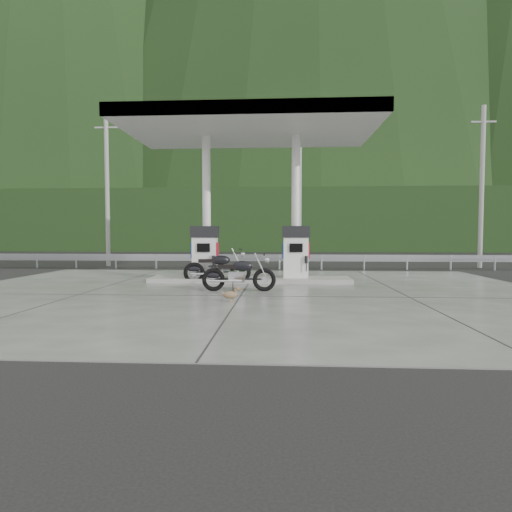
# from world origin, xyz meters

# --- Properties ---
(ground) EXTENTS (160.00, 160.00, 0.00)m
(ground) POSITION_xyz_m (0.00, 0.00, 0.00)
(ground) COLOR black
(ground) RESTS_ON ground
(forecourt_apron) EXTENTS (18.00, 14.00, 0.02)m
(forecourt_apron) POSITION_xyz_m (0.00, 0.00, 0.01)
(forecourt_apron) COLOR #60605C
(forecourt_apron) RESTS_ON ground
(pump_island) EXTENTS (7.00, 1.40, 0.15)m
(pump_island) POSITION_xyz_m (0.00, 2.50, 0.10)
(pump_island) COLOR #9E9C93
(pump_island) RESTS_ON forecourt_apron
(gas_pump_left) EXTENTS (0.95, 0.55, 1.80)m
(gas_pump_left) POSITION_xyz_m (-1.60, 2.50, 1.07)
(gas_pump_left) COLOR white
(gas_pump_left) RESTS_ON pump_island
(gas_pump_right) EXTENTS (0.95, 0.55, 1.80)m
(gas_pump_right) POSITION_xyz_m (1.60, 2.50, 1.07)
(gas_pump_right) COLOR white
(gas_pump_right) RESTS_ON pump_island
(canopy_column_left) EXTENTS (0.30, 0.30, 5.00)m
(canopy_column_left) POSITION_xyz_m (-1.60, 2.90, 2.67)
(canopy_column_left) COLOR white
(canopy_column_left) RESTS_ON pump_island
(canopy_column_right) EXTENTS (0.30, 0.30, 5.00)m
(canopy_column_right) POSITION_xyz_m (1.60, 2.90, 2.67)
(canopy_column_right) COLOR white
(canopy_column_right) RESTS_ON pump_island
(canopy_roof) EXTENTS (8.50, 5.00, 0.40)m
(canopy_roof) POSITION_xyz_m (0.00, 2.50, 5.37)
(canopy_roof) COLOR silver
(canopy_roof) RESTS_ON canopy_column_left
(guardrail) EXTENTS (26.00, 0.16, 1.42)m
(guardrail) POSITION_xyz_m (0.00, 8.00, 0.71)
(guardrail) COLOR #93969A
(guardrail) RESTS_ON ground
(road) EXTENTS (60.00, 7.00, 0.01)m
(road) POSITION_xyz_m (0.00, 11.50, 0.00)
(road) COLOR black
(road) RESTS_ON ground
(utility_pole_a) EXTENTS (0.22, 0.22, 8.00)m
(utility_pole_a) POSITION_xyz_m (-8.00, 9.50, 4.00)
(utility_pole_a) COLOR gray
(utility_pole_a) RESTS_ON ground
(utility_pole_b) EXTENTS (0.22, 0.22, 8.00)m
(utility_pole_b) POSITION_xyz_m (2.00, 9.50, 4.00)
(utility_pole_b) COLOR gray
(utility_pole_b) RESTS_ON ground
(utility_pole_c) EXTENTS (0.22, 0.22, 8.00)m
(utility_pole_c) POSITION_xyz_m (11.00, 9.50, 4.00)
(utility_pole_c) COLOR gray
(utility_pole_c) RESTS_ON ground
(tree_band) EXTENTS (80.00, 6.00, 6.00)m
(tree_band) POSITION_xyz_m (0.00, 30.00, 3.00)
(tree_band) COLOR black
(tree_band) RESTS_ON ground
(forested_hills) EXTENTS (100.00, 40.00, 140.00)m
(forested_hills) POSITION_xyz_m (0.00, 60.00, 0.00)
(forested_hills) COLOR black
(forested_hills) RESTS_ON ground
(motorcycle_left) EXTENTS (2.23, 1.04, 1.02)m
(motorcycle_left) POSITION_xyz_m (-1.09, 2.05, 0.53)
(motorcycle_left) COLOR black
(motorcycle_left) RESTS_ON forecourt_apron
(motorcycle_right) EXTENTS (2.05, 0.69, 0.96)m
(motorcycle_right) POSITION_xyz_m (-0.15, 0.00, 0.50)
(motorcycle_right) COLOR black
(motorcycle_right) RESTS_ON forecourt_apron
(duck) EXTENTS (0.45, 0.17, 0.32)m
(duck) POSITION_xyz_m (-0.16, -1.95, 0.18)
(duck) COLOR brown
(duck) RESTS_ON forecourt_apron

